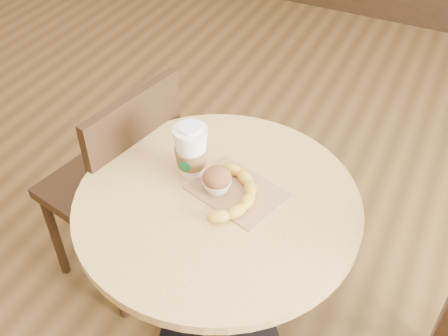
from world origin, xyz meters
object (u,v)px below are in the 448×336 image
object	(u,v)px
cafe_table	(218,245)
banana	(233,194)
coffee_cup	(191,152)
muffin	(217,181)
chair_left	(120,183)

from	to	relation	value
cafe_table	banana	size ratio (longest dim) A/B	3.20
cafe_table	coffee_cup	distance (m)	0.30
coffee_cup	muffin	xyz separation A→B (m)	(0.10, -0.04, -0.03)
cafe_table	chair_left	size ratio (longest dim) A/B	0.85
cafe_table	chair_left	distance (m)	0.48
coffee_cup	muffin	bearing A→B (deg)	-28.26
chair_left	coffee_cup	distance (m)	0.47
banana	muffin	bearing A→B (deg)	159.35
cafe_table	banana	bearing A→B (deg)	24.26
coffee_cup	banana	xyz separation A→B (m)	(0.15, -0.05, -0.05)
coffee_cup	banana	bearing A→B (deg)	-24.52
chair_left	muffin	bearing A→B (deg)	86.38
cafe_table	chair_left	world-z (taller)	chair_left
chair_left	muffin	xyz separation A→B (m)	(0.44, -0.11, 0.29)
muffin	banana	xyz separation A→B (m)	(0.05, -0.01, -0.02)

